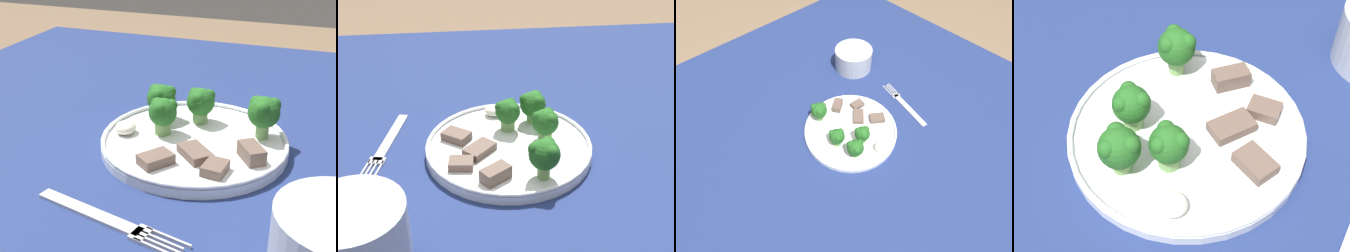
% 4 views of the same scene
% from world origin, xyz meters
% --- Properties ---
extents(table, '(1.15, 1.16, 0.73)m').
position_xyz_m(table, '(0.00, 0.00, 0.64)').
color(table, navy).
rests_on(table, ground_plane).
extents(dinner_plate, '(0.25, 0.25, 0.02)m').
position_xyz_m(dinner_plate, '(-0.04, -0.03, 0.74)').
color(dinner_plate, white).
rests_on(dinner_plate, table).
extents(broccoli_floret_near_rim_left, '(0.04, 0.04, 0.06)m').
position_xyz_m(broccoli_floret_near_rim_left, '(-0.08, 0.06, 0.78)').
color(broccoli_floret_near_rim_left, '#709E56').
rests_on(broccoli_floret_near_rim_left, dinner_plate).
extents(broccoli_floret_center_left, '(0.04, 0.04, 0.05)m').
position_xyz_m(broccoli_floret_center_left, '(-0.08, -0.09, 0.78)').
color(broccoli_floret_center_left, '#709E56').
rests_on(broccoli_floret_center_left, dinner_plate).
extents(broccoli_floret_back_left, '(0.04, 0.04, 0.05)m').
position_xyz_m(broccoli_floret_back_left, '(-0.09, -0.04, 0.77)').
color(broccoli_floret_back_left, '#709E56').
rests_on(broccoli_floret_back_left, dinner_plate).
extents(broccoli_floret_front_left, '(0.04, 0.04, 0.05)m').
position_xyz_m(broccoli_floret_front_left, '(-0.04, -0.07, 0.77)').
color(broccoli_floret_front_left, '#709E56').
rests_on(broccoli_floret_front_left, dinner_plate).
extents(meat_slice_front_slice, '(0.05, 0.04, 0.02)m').
position_xyz_m(meat_slice_front_slice, '(-0.01, 0.06, 0.75)').
color(meat_slice_front_slice, brown).
rests_on(meat_slice_front_slice, dinner_plate).
extents(meat_slice_middle_slice, '(0.05, 0.05, 0.01)m').
position_xyz_m(meat_slice_middle_slice, '(0.01, -0.01, 0.75)').
color(meat_slice_middle_slice, brown).
rests_on(meat_slice_middle_slice, dinner_plate).
extents(meat_slice_rear_slice, '(0.05, 0.05, 0.01)m').
position_xyz_m(meat_slice_rear_slice, '(0.04, -0.05, 0.75)').
color(meat_slice_rear_slice, brown).
rests_on(meat_slice_rear_slice, dinner_plate).
extents(meat_slice_edge_slice, '(0.04, 0.03, 0.01)m').
position_xyz_m(meat_slice_edge_slice, '(0.04, 0.02, 0.75)').
color(meat_slice_edge_slice, brown).
rests_on(meat_slice_edge_slice, dinner_plate).
extents(sauce_dollop, '(0.03, 0.03, 0.02)m').
position_xyz_m(sauce_dollop, '(-0.02, -0.12, 0.75)').
color(sauce_dollop, silver).
rests_on(sauce_dollop, dinner_plate).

